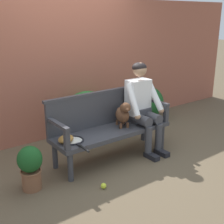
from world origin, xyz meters
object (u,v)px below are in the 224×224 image
(tennis_racket, at_px, (73,141))
(tennis_ball, at_px, (104,186))
(garden_bench, at_px, (112,133))
(dog_on_bench, at_px, (123,114))
(person_seated, at_px, (142,104))
(baseball_glove, at_px, (66,139))
(potted_plant, at_px, (30,166))

(tennis_racket, xyz_separation_m, tennis_ball, (0.08, -0.53, -0.41))
(garden_bench, distance_m, tennis_ball, 0.88)
(garden_bench, distance_m, dog_on_bench, 0.31)
(person_seated, relative_size, baseball_glove, 5.92)
(dog_on_bench, bearing_deg, tennis_racket, -177.23)
(dog_on_bench, bearing_deg, tennis_ball, -142.53)
(tennis_ball, bearing_deg, dog_on_bench, 37.47)
(potted_plant, bearing_deg, garden_bench, 4.34)
(tennis_ball, height_order, potted_plant, potted_plant)
(baseball_glove, bearing_deg, tennis_racket, -47.71)
(garden_bench, height_order, person_seated, person_seated)
(garden_bench, xyz_separation_m, person_seated, (0.53, -0.02, 0.33))
(tennis_racket, bearing_deg, person_seated, 2.06)
(baseball_glove, xyz_separation_m, tennis_ball, (0.17, -0.57, -0.44))
(garden_bench, relative_size, tennis_racket, 3.04)
(dog_on_bench, xyz_separation_m, potted_plant, (-1.42, -0.08, -0.33))
(potted_plant, bearing_deg, tennis_ball, -36.24)
(garden_bench, relative_size, potted_plant, 3.22)
(garden_bench, distance_m, baseball_glove, 0.74)
(baseball_glove, bearing_deg, dog_on_bench, -23.12)
(tennis_ball, relative_size, potted_plant, 0.12)
(tennis_ball, distance_m, potted_plant, 0.88)
(potted_plant, bearing_deg, dog_on_bench, 3.05)
(dog_on_bench, distance_m, tennis_racket, 0.85)
(tennis_racket, relative_size, baseball_glove, 2.58)
(dog_on_bench, xyz_separation_m, tennis_ball, (-0.74, -0.57, -0.59))
(tennis_racket, bearing_deg, tennis_ball, -81.01)
(person_seated, relative_size, potted_plant, 2.42)
(baseball_glove, xyz_separation_m, potted_plant, (-0.51, -0.07, -0.18))
(baseball_glove, relative_size, potted_plant, 0.41)
(tennis_ball, bearing_deg, person_seated, 27.66)
(dog_on_bench, height_order, potted_plant, dog_on_bench)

